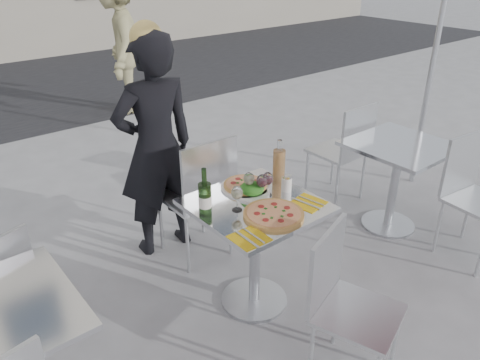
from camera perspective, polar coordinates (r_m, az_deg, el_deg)
ground at (r=3.25m, az=1.72°, el=-14.46°), size 80.00×80.00×0.00m
main_table at (r=2.92m, az=1.87°, el=-6.48°), size 0.72×0.72×0.75m
side_table_right at (r=3.95m, az=18.58°, el=1.39°), size 0.72×0.72×0.75m
chair_far at (r=3.34m, az=-4.73°, el=-1.21°), size 0.45×0.47×0.98m
chair_near at (r=2.54m, az=12.48°, el=-13.58°), size 0.51×0.52×0.88m
side_chair_rfar at (r=4.24m, az=12.84°, el=4.12°), size 0.43×0.44×0.94m
side_chair_rnear at (r=3.82m, az=26.44°, el=-0.81°), size 0.47×0.48×0.93m
woman_diner at (r=3.42m, az=-10.23°, el=3.83°), size 0.64×0.45×1.67m
pedestrian_b at (r=6.76m, az=-14.62°, el=15.92°), size 1.16×1.43×1.93m
pizza_near at (r=2.69m, az=4.12°, el=-4.17°), size 0.35×0.35×0.02m
pizza_far at (r=2.98m, az=0.63°, el=-0.69°), size 0.31×0.31×0.03m
salad_plate at (r=2.89m, az=1.50°, el=-1.18°), size 0.22×0.22×0.09m
wine_bottle at (r=2.65m, az=-4.30°, el=-2.15°), size 0.07×0.08×0.29m
carafe at (r=3.03m, az=4.77°, el=1.84°), size 0.08×0.08×0.29m
sugar_shaker at (r=2.95m, az=5.71°, el=-0.38°), size 0.06×0.06×0.11m
wineglass_white_a at (r=2.69m, az=-0.36°, el=-1.67°), size 0.07×0.07×0.16m
wineglass_white_b at (r=2.85m, az=1.10°, el=0.06°), size 0.07×0.07×0.16m
wineglass_red_a at (r=2.83m, az=2.68°, el=-0.22°), size 0.07×0.07×0.16m
wineglass_red_b at (r=2.86m, az=3.39°, el=0.07°), size 0.07×0.07×0.16m
napkin_left at (r=2.49m, az=1.13°, el=-7.07°), size 0.18×0.20×0.01m
napkin_right at (r=2.84m, az=8.27°, el=-2.74°), size 0.21×0.21×0.01m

